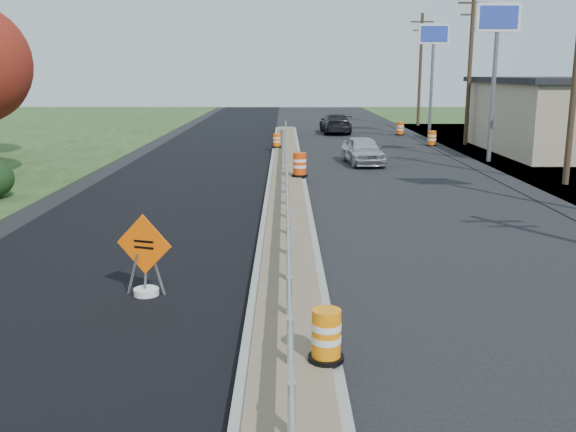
{
  "coord_description": "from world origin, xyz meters",
  "views": [
    {
      "loc": [
        -0.08,
        -17.03,
        4.53
      ],
      "look_at": [
        -0.0,
        -1.71,
        1.1
      ],
      "focal_mm": 40.0,
      "sensor_mm": 36.0,
      "label": 1
    }
  ],
  "objects_px": {
    "caution_sign": "(146,275)",
    "barrel_median_far": "(277,141)",
    "barrel_median_near": "(326,336)",
    "barrel_shoulder_far": "(400,129)",
    "car_silver": "(363,150)",
    "barrel_median_mid": "(300,165)",
    "barrel_shoulder_mid": "(432,139)",
    "car_dark_far": "(335,123)"
  },
  "relations": [
    {
      "from": "barrel_median_far",
      "to": "barrel_shoulder_mid",
      "type": "xyz_separation_m",
      "value": [
        9.75,
        2.7,
        -0.16
      ]
    },
    {
      "from": "barrel_shoulder_far",
      "to": "car_silver",
      "type": "distance_m",
      "value": 16.02
    },
    {
      "from": "barrel_shoulder_far",
      "to": "car_silver",
      "type": "height_order",
      "value": "car_silver"
    },
    {
      "from": "caution_sign",
      "to": "barrel_shoulder_mid",
      "type": "height_order",
      "value": "caution_sign"
    },
    {
      "from": "barrel_shoulder_far",
      "to": "car_dark_far",
      "type": "distance_m",
      "value": 4.95
    },
    {
      "from": "barrel_median_near",
      "to": "barrel_median_mid",
      "type": "distance_m",
      "value": 17.77
    },
    {
      "from": "barrel_median_near",
      "to": "barrel_shoulder_far",
      "type": "relative_size",
      "value": 0.85
    },
    {
      "from": "car_silver",
      "to": "car_dark_far",
      "type": "bearing_deg",
      "value": 84.09
    },
    {
      "from": "car_silver",
      "to": "barrel_shoulder_far",
      "type": "bearing_deg",
      "value": 67.17
    },
    {
      "from": "barrel_median_near",
      "to": "barrel_shoulder_mid",
      "type": "height_order",
      "value": "barrel_median_near"
    },
    {
      "from": "caution_sign",
      "to": "car_silver",
      "type": "height_order",
      "value": "caution_sign"
    },
    {
      "from": "barrel_median_mid",
      "to": "barrel_median_far",
      "type": "height_order",
      "value": "barrel_median_mid"
    },
    {
      "from": "barrel_median_mid",
      "to": "car_silver",
      "type": "distance_m",
      "value": 6.3
    },
    {
      "from": "barrel_shoulder_far",
      "to": "car_silver",
      "type": "xyz_separation_m",
      "value": [
        -4.59,
        -15.35,
        0.24
      ]
    },
    {
      "from": "barrel_shoulder_mid",
      "to": "car_dark_far",
      "type": "xyz_separation_m",
      "value": [
        -5.42,
        8.77,
        0.3
      ]
    },
    {
      "from": "barrel_median_mid",
      "to": "barrel_median_far",
      "type": "xyz_separation_m",
      "value": [
        -1.1,
        10.83,
        -0.1
      ]
    },
    {
      "from": "barrel_median_mid",
      "to": "barrel_shoulder_far",
      "type": "bearing_deg",
      "value": 69.11
    },
    {
      "from": "barrel_median_mid",
      "to": "barrel_shoulder_far",
      "type": "relative_size",
      "value": 1.05
    },
    {
      "from": "caution_sign",
      "to": "barrel_median_near",
      "type": "distance_m",
      "value": 5.02
    },
    {
      "from": "barrel_median_far",
      "to": "car_dark_far",
      "type": "distance_m",
      "value": 12.27
    },
    {
      "from": "barrel_shoulder_mid",
      "to": "barrel_shoulder_far",
      "type": "height_order",
      "value": "barrel_shoulder_far"
    },
    {
      "from": "car_silver",
      "to": "barrel_median_mid",
      "type": "bearing_deg",
      "value": -127.93
    },
    {
      "from": "caution_sign",
      "to": "barrel_median_far",
      "type": "relative_size",
      "value": 2.15
    },
    {
      "from": "barrel_median_far",
      "to": "barrel_shoulder_far",
      "type": "height_order",
      "value": "barrel_median_far"
    },
    {
      "from": "barrel_median_far",
      "to": "car_silver",
      "type": "relative_size",
      "value": 0.2
    },
    {
      "from": "caution_sign",
      "to": "barrel_median_near",
      "type": "relative_size",
      "value": 2.12
    },
    {
      "from": "barrel_shoulder_far",
      "to": "barrel_median_near",
      "type": "bearing_deg",
      "value": -101.61
    },
    {
      "from": "barrel_median_far",
      "to": "barrel_median_near",
      "type": "bearing_deg",
      "value": -87.8
    },
    {
      "from": "barrel_median_near",
      "to": "barrel_shoulder_mid",
      "type": "relative_size",
      "value": 0.86
    },
    {
      "from": "barrel_median_near",
      "to": "car_dark_far",
      "type": "xyz_separation_m",
      "value": [
        3.23,
        40.08,
        0.13
      ]
    },
    {
      "from": "barrel_median_mid",
      "to": "car_dark_far",
      "type": "distance_m",
      "value": 22.55
    },
    {
      "from": "barrel_median_mid",
      "to": "barrel_shoulder_far",
      "type": "height_order",
      "value": "barrel_median_mid"
    },
    {
      "from": "barrel_shoulder_mid",
      "to": "car_silver",
      "type": "distance_m",
      "value": 9.77
    },
    {
      "from": "barrel_shoulder_far",
      "to": "car_dark_far",
      "type": "bearing_deg",
      "value": 161.09
    },
    {
      "from": "caution_sign",
      "to": "barrel_median_far",
      "type": "xyz_separation_m",
      "value": [
        2.41,
        25.02,
        0.18
      ]
    },
    {
      "from": "caution_sign",
      "to": "barrel_shoulder_mid",
      "type": "xyz_separation_m",
      "value": [
        12.16,
        27.72,
        0.02
      ]
    },
    {
      "from": "barrel_shoulder_mid",
      "to": "barrel_median_near",
      "type": "bearing_deg",
      "value": -105.44
    },
    {
      "from": "barrel_median_mid",
      "to": "barrel_shoulder_mid",
      "type": "distance_m",
      "value": 16.07
    },
    {
      "from": "car_dark_far",
      "to": "barrel_shoulder_far",
      "type": "bearing_deg",
      "value": 159.5
    },
    {
      "from": "barrel_shoulder_mid",
      "to": "barrel_median_mid",
      "type": "bearing_deg",
      "value": -122.57
    },
    {
      "from": "barrel_shoulder_far",
      "to": "car_dark_far",
      "type": "height_order",
      "value": "car_dark_far"
    },
    {
      "from": "caution_sign",
      "to": "barrel_shoulder_far",
      "type": "relative_size",
      "value": 1.8
    }
  ]
}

